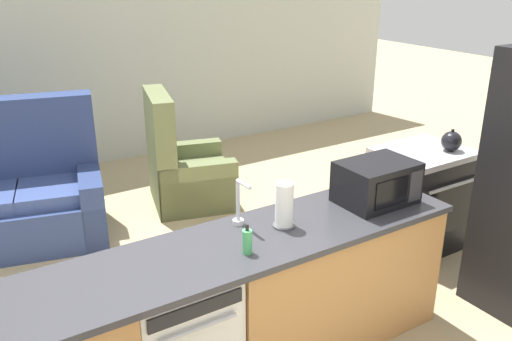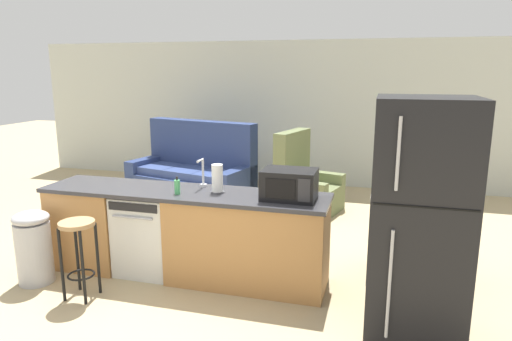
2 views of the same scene
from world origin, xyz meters
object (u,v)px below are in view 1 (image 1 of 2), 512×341
object	(u,v)px
paper_towel_roll	(284,206)
armchair	(182,172)
soap_bottle	(247,241)
kettle	(452,141)
stove_range	(419,198)
microwave	(377,182)
dishwasher	(176,337)

from	to	relation	value
paper_towel_roll	armchair	world-z (taller)	armchair
paper_towel_roll	soap_bottle	world-z (taller)	paper_towel_roll
soap_bottle	armchair	bearing A→B (deg)	72.92
kettle	armchair	bearing A→B (deg)	126.90
soap_bottle	armchair	distance (m)	2.82
stove_range	kettle	distance (m)	0.57
microwave	armchair	size ratio (longest dim) A/B	0.42
paper_towel_roll	soap_bottle	distance (m)	0.40
stove_range	microwave	size ratio (longest dim) A/B	1.80
microwave	dishwasher	bearing A→B (deg)	179.95
paper_towel_roll	stove_range	bearing A→B (deg)	15.72
stove_range	soap_bottle	bearing A→B (deg)	-162.93
paper_towel_roll	dishwasher	bearing A→B (deg)	-177.70
paper_towel_roll	kettle	world-z (taller)	paper_towel_roll
paper_towel_roll	kettle	size ratio (longest dim) A/B	1.38
armchair	microwave	bearing A→B (deg)	-83.72
paper_towel_roll	kettle	distance (m)	2.05
stove_range	soap_bottle	size ratio (longest dim) A/B	5.11
stove_range	microwave	world-z (taller)	microwave
paper_towel_roll	armchair	xyz separation A→B (m)	(0.45, 2.47, -0.69)
dishwasher	armchair	world-z (taller)	armchair
stove_range	paper_towel_roll	bearing A→B (deg)	-164.28
dishwasher	armchair	distance (m)	2.78
microwave	kettle	xyz separation A→B (m)	(1.28, 0.42, -0.05)
kettle	stove_range	bearing A→B (deg)	143.32
dishwasher	kettle	world-z (taller)	kettle
stove_range	kettle	xyz separation A→B (m)	(0.17, -0.13, 0.53)
microwave	paper_towel_roll	size ratio (longest dim) A/B	1.77
paper_towel_roll	soap_bottle	bearing A→B (deg)	-156.30
stove_range	armchair	bearing A→B (deg)	125.48
microwave	kettle	world-z (taller)	microwave
dishwasher	soap_bottle	world-z (taller)	soap_bottle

